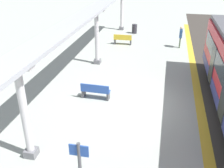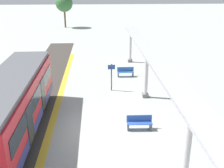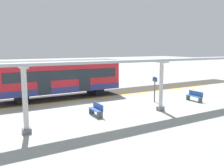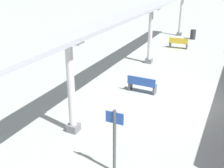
{
  "view_description": "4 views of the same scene",
  "coord_description": "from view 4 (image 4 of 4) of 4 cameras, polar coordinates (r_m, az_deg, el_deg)",
  "views": [
    {
      "loc": [
        -1.41,
        11.4,
        6.73
      ],
      "look_at": [
        0.93,
        0.52,
        1.23
      ],
      "focal_mm": 41.87,
      "sensor_mm": 36.0,
      "label": 1
    },
    {
      "loc": [
        -0.55,
        -14.23,
        8.32
      ],
      "look_at": [
        0.49,
        2.91,
        1.77
      ],
      "focal_mm": 44.04,
      "sensor_mm": 36.0,
      "label": 2
    },
    {
      "loc": [
        16.21,
        -7.18,
        4.59
      ],
      "look_at": [
        1.48,
        1.43,
        2.02
      ],
      "focal_mm": 38.48,
      "sensor_mm": 36.0,
      "label": 3
    },
    {
      "loc": [
        -2.29,
        12.61,
        5.96
      ],
      "look_at": [
        1.82,
        3.81,
        1.93
      ],
      "focal_mm": 44.9,
      "sensor_mm": 36.0,
      "label": 4
    }
  ],
  "objects": [
    {
      "name": "trash_bin",
      "position": [
        26.66,
        16.17,
        9.66
      ],
      "size": [
        0.48,
        0.48,
        0.86
      ],
      "primitive_type": "cylinder",
      "color": "#2D2B31",
      "rests_on": "ground"
    },
    {
      "name": "bench_mid_platform",
      "position": [
        14.45,
        6.11,
        -0.06
      ],
      "size": [
        1.51,
        0.48,
        0.86
      ],
      "color": "#284A99",
      "rests_on": "ground"
    },
    {
      "name": "canopy_pillar_second",
      "position": [
        18.77,
        7.78,
        9.69
      ],
      "size": [
        1.1,
        0.44,
        3.67
      ],
      "color": "slate",
      "rests_on": "ground"
    },
    {
      "name": "canopy_pillar_nearest",
      "position": [
        27.66,
        13.86,
        13.36
      ],
      "size": [
        1.1,
        0.44,
        3.67
      ],
      "color": "slate",
      "rests_on": "ground"
    },
    {
      "name": "bench_near_end",
      "position": [
        23.19,
        13.38,
        8.14
      ],
      "size": [
        1.51,
        0.48,
        0.86
      ],
      "color": "gold",
      "rests_on": "ground"
    },
    {
      "name": "platform_info_sign",
      "position": [
        8.48,
        0.52,
        -10.56
      ],
      "size": [
        0.56,
        0.1,
        2.2
      ],
      "color": "#4C4C51",
      "rests_on": "ground"
    },
    {
      "name": "canopy_beam",
      "position": [
        13.95,
        1.93,
        13.38
      ],
      "size": [
        1.2,
        29.1,
        0.16
      ],
      "primitive_type": "cube",
      "color": "#A8AAB2",
      "rests_on": "canopy_pillar_nearest"
    },
    {
      "name": "ground_plane",
      "position": [
        14.14,
        13.35,
        -3.07
      ],
      "size": [
        176.0,
        176.0,
        0.0
      ],
      "primitive_type": "plane",
      "color": "#9CA299"
    },
    {
      "name": "canopy_pillar_third",
      "position": [
        10.48,
        -8.35,
        -0.76
      ],
      "size": [
        1.1,
        0.44,
        3.67
      ],
      "color": "slate",
      "rests_on": "ground"
    }
  ]
}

